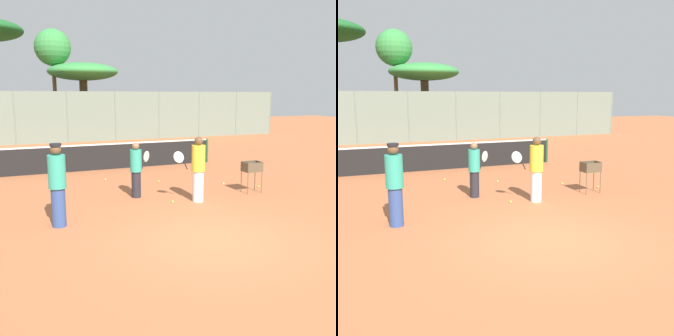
{
  "view_description": "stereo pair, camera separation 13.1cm",
  "coord_description": "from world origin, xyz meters",
  "views": [
    {
      "loc": [
        -3.89,
        -6.8,
        2.99
      ],
      "look_at": [
        0.28,
        3.09,
        1.0
      ],
      "focal_mm": 42.0,
      "sensor_mm": 36.0,
      "label": 1
    },
    {
      "loc": [
        -3.77,
        -6.85,
        2.99
      ],
      "look_at": [
        0.28,
        3.09,
        1.0
      ],
      "focal_mm": 42.0,
      "sensor_mm": 36.0,
      "label": 2
    }
  ],
  "objects": [
    {
      "name": "ground_plane",
      "position": [
        0.0,
        0.0,
        0.0
      ],
      "size": [
        80.0,
        80.0,
        0.0
      ],
      "primitive_type": "plane",
      "color": "#B7663D"
    },
    {
      "name": "tennis_ball_3",
      "position": [
        0.78,
        8.04,
        0.03
      ],
      "size": [
        0.07,
        0.07,
        0.07
      ],
      "primitive_type": "sphere",
      "color": "#D1E54C",
      "rests_on": "ground_plane"
    },
    {
      "name": "tennis_ball_4",
      "position": [
        3.78,
        3.65,
        0.03
      ],
      "size": [
        0.07,
        0.07,
        0.07
      ],
      "primitive_type": "sphere",
      "color": "#D1E54C",
      "rests_on": "ground_plane"
    },
    {
      "name": "player_red_cap",
      "position": [
        -0.33,
        4.04,
        0.84
      ],
      "size": [
        0.78,
        0.59,
        1.64
      ],
      "rotation": [
        0.0,
        0.0,
        0.59
      ],
      "color": "#26262D",
      "rests_on": "ground_plane"
    },
    {
      "name": "tennis_ball_2",
      "position": [
        -0.62,
        6.7,
        0.03
      ],
      "size": [
        0.07,
        0.07,
        0.07
      ],
      "primitive_type": "sphere",
      "color": "#D1E54C",
      "rests_on": "ground_plane"
    },
    {
      "name": "player_white_outfit",
      "position": [
        -2.82,
        2.21,
        1.0
      ],
      "size": [
        0.4,
        0.97,
        1.93
      ],
      "rotation": [
        0.0,
        0.0,
        1.53
      ],
      "color": "#334C8C",
      "rests_on": "ground_plane"
    },
    {
      "name": "ball_cart",
      "position": [
        3.17,
        3.21,
        0.74
      ],
      "size": [
        0.56,
        0.41,
        0.97
      ],
      "color": "brown",
      "rests_on": "ground_plane"
    },
    {
      "name": "back_fence",
      "position": [
        0.0,
        18.93,
        1.63
      ],
      "size": [
        31.6,
        0.08,
        3.25
      ],
      "color": "gray",
      "rests_on": "ground_plane"
    },
    {
      "name": "tennis_ball_1",
      "position": [
        0.4,
        3.02,
        0.03
      ],
      "size": [
        0.07,
        0.07,
        0.07
      ],
      "primitive_type": "sphere",
      "color": "#D1E54C",
      "rests_on": "ground_plane"
    },
    {
      "name": "tennis_net",
      "position": [
        0.0,
        8.77,
        0.56
      ],
      "size": [
        9.3,
        0.1,
        1.07
      ],
      "color": "#26592D",
      "rests_on": "ground_plane"
    },
    {
      "name": "tennis_ball_5",
      "position": [
        1.02,
        5.69,
        0.03
      ],
      "size": [
        0.07,
        0.07,
        0.07
      ],
      "primitive_type": "sphere",
      "color": "#D1E54C",
      "rests_on": "ground_plane"
    },
    {
      "name": "tennis_ball_0",
      "position": [
        2.94,
        4.5,
        0.03
      ],
      "size": [
        0.07,
        0.07,
        0.07
      ],
      "primitive_type": "sphere",
      "color": "#D1E54C",
      "rests_on": "ground_plane"
    },
    {
      "name": "player_yellow_shirt",
      "position": [
        1.13,
        2.91,
        0.95
      ],
      "size": [
        0.92,
        0.45,
        1.86
      ],
      "rotation": [
        0.0,
        0.0,
        2.82
      ],
      "color": "white",
      "rests_on": "ground_plane"
    },
    {
      "name": "tree_3",
      "position": [
        1.6,
        21.52,
        4.52
      ],
      "size": [
        4.87,
        4.87,
        5.23
      ],
      "color": "brown",
      "rests_on": "ground_plane"
    },
    {
      "name": "parked_car",
      "position": [
        -0.58,
        22.77,
        0.66
      ],
      "size": [
        4.2,
        1.7,
        1.6
      ],
      "color": "#3F4C8C",
      "rests_on": "ground_plane"
    },
    {
      "name": "tree_2",
      "position": [
        -0.28,
        22.24,
        6.16
      ],
      "size": [
        2.5,
        2.5,
        7.5
      ],
      "color": "brown",
      "rests_on": "ground_plane"
    }
  ]
}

